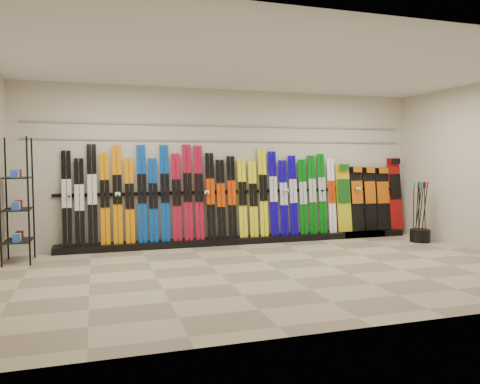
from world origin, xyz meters
name	(u,v)px	position (x,y,z in m)	size (l,w,h in m)	color
floor	(277,270)	(0.00, 0.00, 0.00)	(8.00, 8.00, 0.00)	gray
back_wall	(230,167)	(0.00, 2.50, 1.50)	(8.00, 8.00, 0.00)	beige
ceiling	(278,65)	(0.00, 0.00, 3.00)	(8.00, 8.00, 0.00)	silver
ski_rack_base	(244,240)	(0.22, 2.28, 0.06)	(8.00, 0.40, 0.12)	black
skis	(208,196)	(-0.49, 2.33, 0.94)	(5.37, 0.24, 1.80)	black
snowboards	(370,197)	(3.10, 2.35, 0.82)	(1.59, 0.24, 1.55)	gold
accessory_rack	(17,200)	(-3.75, 1.70, 1.00)	(0.40, 0.60, 1.99)	black
pole_bin	(420,236)	(3.60, 1.34, 0.12)	(0.39, 0.39, 0.25)	black
ski_poles	(420,211)	(3.59, 1.36, 0.61)	(0.27, 0.27, 1.18)	black
slatwall_rail_0	(231,141)	(0.00, 2.48, 2.00)	(7.60, 0.02, 0.03)	gray
slatwall_rail_1	(230,126)	(0.00, 2.48, 2.30)	(7.60, 0.02, 0.03)	gray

